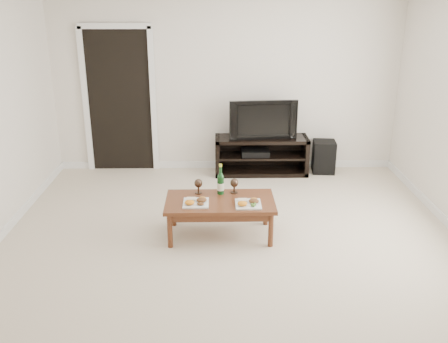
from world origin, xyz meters
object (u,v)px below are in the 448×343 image
media_console (261,155)px  coffee_table (220,218)px  television (262,118)px  subwoofer (324,157)px

media_console → coffee_table: size_ratio=1.14×
media_console → television: 0.55m
coffee_table → media_console: bearing=72.6°
television → subwoofer: size_ratio=2.04×
television → coffee_table: 2.17m
media_console → subwoofer: 0.93m
television → coffee_table: television is taller
media_console → television: size_ratio=1.39×
television → media_console: bearing=175.0°
media_console → television: (0.00, 0.00, 0.55)m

